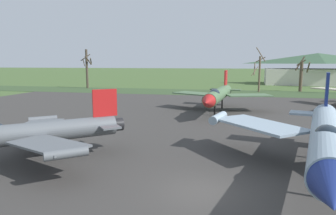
{
  "coord_description": "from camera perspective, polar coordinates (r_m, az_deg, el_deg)",
  "views": [
    {
      "loc": [
        1.38,
        -13.12,
        5.95
      ],
      "look_at": [
        -4.69,
        13.95,
        1.78
      ],
      "focal_mm": 31.97,
      "sensor_mm": 36.0,
      "label": 1
    }
  ],
  "objects": [
    {
      "name": "jet_fighter_front_right",
      "position": [
        36.2,
        9.62,
        2.47
      ],
      "size": [
        12.49,
        15.5,
        4.89
      ],
      "color": "#4C6B47",
      "rests_on": "ground"
    },
    {
      "name": "bare_tree_left_of_center",
      "position": [
        63.54,
        16.94,
        6.56
      ],
      "size": [
        2.71,
        2.6,
        8.98
      ],
      "color": "brown",
      "rests_on": "ground"
    },
    {
      "name": "jet_fighter_rear_center",
      "position": [
        19.55,
        -26.57,
        -4.5
      ],
      "size": [
        11.11,
        10.72,
        4.23
      ],
      "color": "#565B60",
      "rests_on": "ground"
    },
    {
      "name": "visitor_building",
      "position": [
        91.46,
        26.54,
        6.58
      ],
      "size": [
        28.96,
        16.21,
        8.49
      ],
      "color": "beige",
      "rests_on": "ground"
    },
    {
      "name": "asphalt_apron",
      "position": [
        29.02,
        9.66,
        -3.35
      ],
      "size": [
        77.61,
        50.87,
        0.05
      ],
      "primitive_type": "cube",
      "color": "#383533",
      "rests_on": "ground"
    },
    {
      "name": "bare_tree_center",
      "position": [
        67.43,
        24.1,
        5.78
      ],
      "size": [
        2.66,
        2.72,
        7.23
      ],
      "color": "brown",
      "rests_on": "ground"
    },
    {
      "name": "jet_fighter_front_left",
      "position": [
        17.34,
        28.02,
        -4.69
      ],
      "size": [
        14.1,
        16.29,
        5.27
      ],
      "color": "#8EA3B2",
      "rests_on": "ground"
    },
    {
      "name": "ground_plane",
      "position": [
        14.47,
        6.29,
        -15.78
      ],
      "size": [
        600.0,
        600.0,
        0.0
      ],
      "primitive_type": "plane",
      "color": "#425B2D"
    },
    {
      "name": "grass_verge_strip",
      "position": [
        60.12,
        11.26,
        2.74
      ],
      "size": [
        137.61,
        12.0,
        0.06
      ],
      "primitive_type": "cube",
      "color": "#344A29",
      "rests_on": "ground"
    },
    {
      "name": "bare_tree_far_left",
      "position": [
        72.17,
        -15.18,
        7.38
      ],
      "size": [
        3.03,
        2.84,
        8.96
      ],
      "color": "#42382D",
      "rests_on": "ground"
    }
  ]
}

